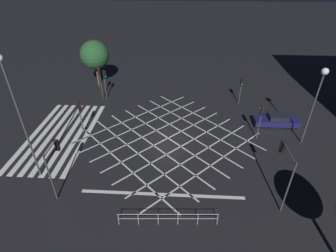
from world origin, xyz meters
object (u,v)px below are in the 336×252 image
object	(u,v)px
traffic_light_ne_main	(285,163)
traffic_light_median_south	(80,111)
traffic_light_nw_main	(241,85)
traffic_light_se_main	(54,158)
traffic_light_sw_main	(100,76)
traffic_light_sw_cross	(105,79)
traffic_light_median_north	(260,116)
street_lamp_west	(320,87)
street_lamp_east	(16,105)
street_tree_far	(95,55)
waiting_car	(276,120)

from	to	relation	value
traffic_light_ne_main	traffic_light_median_south	xyz separation A→B (m)	(-7.60, -17.17, -0.77)
traffic_light_nw_main	traffic_light_se_main	bearing A→B (deg)	-47.12
traffic_light_sw_main	traffic_light_sw_cross	xyz separation A→B (m)	(-0.14, 0.55, -0.39)
traffic_light_median_north	street_lamp_west	bearing A→B (deg)	174.35
traffic_light_sw_cross	street_lamp_east	xyz separation A→B (m)	(14.22, -1.98, 3.89)
traffic_light_sw_cross	traffic_light_ne_main	distance (m)	22.80
street_lamp_east	traffic_light_sw_main	bearing A→B (deg)	174.20
street_lamp_east	street_tree_far	xyz separation A→B (m)	(-18.19, -0.24, -2.25)
traffic_light_sw_main	street_tree_far	world-z (taller)	street_tree_far
traffic_light_nw_main	street_lamp_west	xyz separation A→B (m)	(7.67, 4.78, 3.34)
traffic_light_se_main	traffic_light_median_north	distance (m)	18.24
street_lamp_west	waiting_car	xyz separation A→B (m)	(-3.04, -1.65, -5.20)
traffic_light_nw_main	street_lamp_west	bearing A→B (deg)	31.95
street_tree_far	waiting_car	distance (m)	24.01
traffic_light_sw_cross	traffic_light_ne_main	bearing A→B (deg)	-42.58
street_tree_far	traffic_light_ne_main	bearing A→B (deg)	44.42
traffic_light_sw_main	street_lamp_east	bearing A→B (deg)	-5.80
traffic_light_median_north	traffic_light_se_main	bearing A→B (deg)	24.91
traffic_light_se_main	traffic_light_median_south	xyz separation A→B (m)	(-7.71, -0.83, -0.53)
street_lamp_west	traffic_light_nw_main	bearing A→B (deg)	-148.05
street_tree_far	traffic_light_nw_main	bearing A→B (deg)	76.27
traffic_light_ne_main	street_tree_far	bearing A→B (deg)	44.42
traffic_light_median_north	street_lamp_west	xyz separation A→B (m)	(0.43, 4.31, 3.22)
traffic_light_median_south	waiting_car	bearing A→B (deg)	7.35
traffic_light_nw_main	traffic_light_sw_cross	world-z (taller)	traffic_light_sw_cross
traffic_light_nw_main	street_tree_far	xyz separation A→B (m)	(-4.58, -18.73, 1.86)
traffic_light_ne_main	street_tree_far	xyz separation A→B (m)	(-19.39, -19.00, 1.07)
traffic_light_sw_cross	traffic_light_median_south	world-z (taller)	traffic_light_sw_cross
traffic_light_sw_main	traffic_light_sw_cross	bearing A→B (deg)	104.35
traffic_light_sw_cross	waiting_car	world-z (taller)	traffic_light_sw_cross
traffic_light_nw_main	waiting_car	xyz separation A→B (m)	(4.62, 3.13, -1.86)
traffic_light_sw_main	street_tree_far	distance (m)	4.61
traffic_light_se_main	traffic_light_sw_cross	distance (m)	15.54
traffic_light_sw_cross	traffic_light_ne_main	world-z (taller)	traffic_light_ne_main
street_lamp_east	street_tree_far	size ratio (longest dim) A/B	1.62
traffic_light_sw_cross	traffic_light_median_north	world-z (taller)	traffic_light_sw_cross
traffic_light_sw_main	traffic_light_median_south	xyz separation A→B (m)	(7.67, 0.16, -0.59)
traffic_light_nw_main	traffic_light_sw_cross	size ratio (longest dim) A/B	0.92
traffic_light_median_north	waiting_car	size ratio (longest dim) A/B	0.79
waiting_car	street_tree_far	bearing A→B (deg)	-22.82
street_lamp_east	waiting_car	distance (m)	24.17
traffic_light_se_main	waiting_car	size ratio (longest dim) A/B	0.90
traffic_light_sw_main	traffic_light_se_main	bearing A→B (deg)	3.67
traffic_light_se_main	traffic_light_nw_main	world-z (taller)	traffic_light_se_main
traffic_light_ne_main	traffic_light_median_north	world-z (taller)	traffic_light_ne_main
traffic_light_nw_main	traffic_light_ne_main	size ratio (longest dim) A/B	0.78
traffic_light_ne_main	traffic_light_median_north	bearing A→B (deg)	-1.48
traffic_light_median_south	street_tree_far	world-z (taller)	street_tree_far
street_lamp_west	traffic_light_sw_main	bearing A→B (deg)	-110.42
street_lamp_east	street_tree_far	world-z (taller)	street_lamp_east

